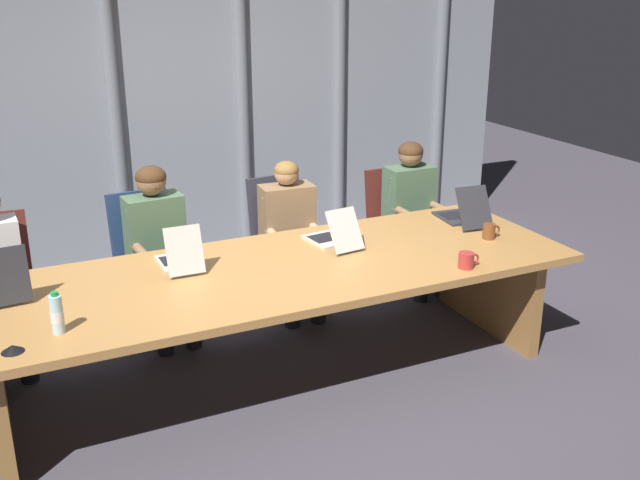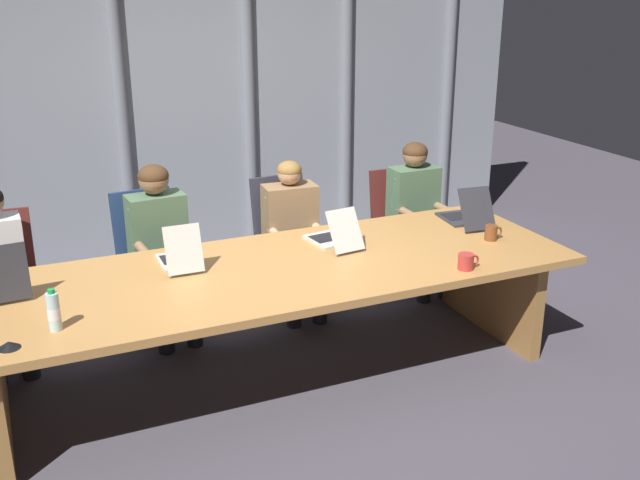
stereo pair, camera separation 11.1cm
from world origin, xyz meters
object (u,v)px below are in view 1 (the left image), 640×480
water_bottle_primary (57,314)px  conference_mic_left_side (12,348)px  person_left_mid (159,242)px  person_right_mid (414,207)px  laptop_right_mid (462,214)px  office_chair_left_mid (151,279)px  office_chair_left_end (2,306)px  laptop_left_mid (179,258)px  laptop_center (332,237)px  coffee_mug_far (490,231)px  office_chair_center (286,257)px  person_center (291,229)px  laptop_left_end (5,287)px  office_chair_right_mid (399,240)px  coffee_mug_near (467,260)px

water_bottle_primary → conference_mic_left_side: 0.26m
person_left_mid → person_right_mid: (2.05, -0.00, -0.02)m
conference_mic_left_side → laptop_right_mid: bearing=13.0°
office_chair_left_mid → office_chair_left_end: bearing=-95.1°
laptop_left_mid → office_chair_left_end: size_ratio=0.44×
laptop_center → coffee_mug_far: laptop_center is taller
laptop_center → laptop_left_mid: bearing=81.2°
office_chair_left_end → office_chair_center: office_chair_center is taller
person_right_mid → person_center: bearing=-89.7°
person_right_mid → conference_mic_left_side: bearing=-66.4°
office_chair_left_mid → person_left_mid: bearing=10.7°
person_left_mid → water_bottle_primary: size_ratio=5.43×
office_chair_left_end → laptop_center: bearing=72.4°
person_right_mid → coffee_mug_far: 1.01m
laptop_left_end → laptop_right_mid: (3.06, 0.02, -0.01)m
office_chair_right_mid → office_chair_left_mid: bearing=-89.4°
laptop_left_end → office_chair_right_mid: bearing=-79.5°
person_center → coffee_mug_near: bearing=26.6°
person_center → office_chair_left_mid: bearing=-94.9°
person_right_mid → office_chair_right_mid: bearing=-166.7°
office_chair_left_end → water_bottle_primary: 1.48m
laptop_left_end → office_chair_center: 2.21m
person_left_mid → coffee_mug_far: size_ratio=9.12×
laptop_left_mid → coffee_mug_near: (1.57, -0.76, -0.01)m
person_left_mid → person_center: bearing=85.4°
laptop_left_end → office_chair_left_end: (-0.03, 0.81, -0.45)m
office_chair_left_mid → office_chair_right_mid: 2.05m
office_chair_center → conference_mic_left_side: size_ratio=8.75×
laptop_left_mid → conference_mic_left_side: 1.24m
office_chair_center → person_left_mid: person_left_mid is taller
laptop_left_mid → water_bottle_primary: size_ratio=1.84×
office_chair_left_mid → person_left_mid: (0.04, -0.15, 0.33)m
office_chair_right_mid → water_bottle_primary: size_ratio=4.11×
office_chair_left_mid → office_chair_right_mid: size_ratio=1.06×
laptop_center → person_left_mid: (-0.99, 0.66, -0.10)m
coffee_mug_near → person_left_mid: bearing=138.2°
laptop_left_end → office_chair_left_mid: (0.97, 0.81, -0.44)m
laptop_right_mid → conference_mic_left_side: 3.16m
laptop_left_mid → person_right_mid: bearing=-72.5°
office_chair_right_mid → person_left_mid: person_left_mid is taller
person_left_mid → person_center: 0.98m
office_chair_right_mid → person_right_mid: size_ratio=0.78×
laptop_center → coffee_mug_near: size_ratio=3.27×
conference_mic_left_side → coffee_mug_near: bearing=-0.9°
laptop_right_mid → person_left_mid: 2.15m
office_chair_left_mid → water_bottle_primary: (-0.76, -1.38, 0.47)m
laptop_left_mid → office_chair_left_end: (-1.02, 0.78, -0.44)m
laptop_center → office_chair_center: 0.92m
office_chair_right_mid → office_chair_left_end: bearing=-89.3°
laptop_right_mid → office_chair_left_end: (-3.09, 0.78, -0.44)m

